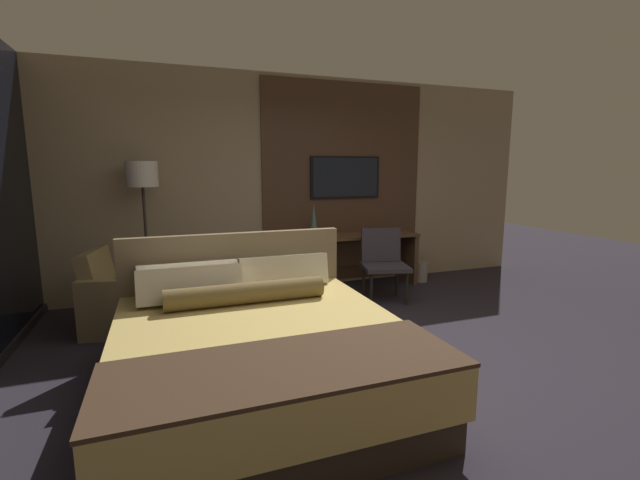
{
  "coord_description": "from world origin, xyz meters",
  "views": [
    {
      "loc": [
        -1.65,
        -2.92,
        1.59
      ],
      "look_at": [
        -0.17,
        1.1,
        0.88
      ],
      "focal_mm": 24.0,
      "sensor_mm": 36.0,
      "label": 1
    }
  ],
  "objects_px": {
    "bed": "(257,349)",
    "vase_tall": "(314,220)",
    "desk": "(351,251)",
    "waste_bin": "(420,272)",
    "armchair_by_window": "(128,300)",
    "desk_chair": "(383,258)",
    "tv": "(345,177)",
    "floor_lamp": "(143,186)"
  },
  "relations": [
    {
      "from": "bed",
      "to": "vase_tall",
      "type": "height_order",
      "value": "vase_tall"
    },
    {
      "from": "desk",
      "to": "vase_tall",
      "type": "bearing_deg",
      "value": 177.94
    },
    {
      "from": "vase_tall",
      "to": "waste_bin",
      "type": "xyz_separation_m",
      "value": [
        1.57,
        -0.12,
        -0.8
      ]
    },
    {
      "from": "desk",
      "to": "armchair_by_window",
      "type": "xyz_separation_m",
      "value": [
        -2.76,
        -0.62,
        -0.22
      ]
    },
    {
      "from": "desk_chair",
      "to": "waste_bin",
      "type": "xyz_separation_m",
      "value": [
        0.91,
        0.55,
        -0.37
      ]
    },
    {
      "from": "bed",
      "to": "waste_bin",
      "type": "bearing_deg",
      "value": 38.28
    },
    {
      "from": "tv",
      "to": "floor_lamp",
      "type": "height_order",
      "value": "tv"
    },
    {
      "from": "waste_bin",
      "to": "floor_lamp",
      "type": "bearing_deg",
      "value": 179.08
    },
    {
      "from": "desk",
      "to": "floor_lamp",
      "type": "relative_size",
      "value": 1.08
    },
    {
      "from": "desk",
      "to": "waste_bin",
      "type": "xyz_separation_m",
      "value": [
        1.05,
        -0.11,
        -0.35
      ]
    },
    {
      "from": "desk",
      "to": "desk_chair",
      "type": "xyz_separation_m",
      "value": [
        0.14,
        -0.66,
        0.02
      ]
    },
    {
      "from": "tv",
      "to": "vase_tall",
      "type": "distance_m",
      "value": 0.78
    },
    {
      "from": "desk",
      "to": "tv",
      "type": "relative_size",
      "value": 1.79
    },
    {
      "from": "tv",
      "to": "armchair_by_window",
      "type": "height_order",
      "value": "tv"
    },
    {
      "from": "armchair_by_window",
      "to": "vase_tall",
      "type": "height_order",
      "value": "vase_tall"
    },
    {
      "from": "bed",
      "to": "tv",
      "type": "bearing_deg",
      "value": 54.94
    },
    {
      "from": "desk",
      "to": "armchair_by_window",
      "type": "bearing_deg",
      "value": -167.32
    },
    {
      "from": "desk",
      "to": "floor_lamp",
      "type": "xyz_separation_m",
      "value": [
        -2.57,
        -0.05,
        0.91
      ]
    },
    {
      "from": "bed",
      "to": "floor_lamp",
      "type": "distance_m",
      "value": 2.66
    },
    {
      "from": "bed",
      "to": "armchair_by_window",
      "type": "distance_m",
      "value": 1.98
    },
    {
      "from": "tv",
      "to": "waste_bin",
      "type": "height_order",
      "value": "tv"
    },
    {
      "from": "armchair_by_window",
      "to": "waste_bin",
      "type": "relative_size",
      "value": 3.34
    },
    {
      "from": "vase_tall",
      "to": "waste_bin",
      "type": "relative_size",
      "value": 1.57
    },
    {
      "from": "tv",
      "to": "desk_chair",
      "type": "relative_size",
      "value": 1.16
    },
    {
      "from": "desk",
      "to": "tv",
      "type": "distance_m",
      "value": 1.01
    },
    {
      "from": "tv",
      "to": "vase_tall",
      "type": "relative_size",
      "value": 2.3
    },
    {
      "from": "bed",
      "to": "tv",
      "type": "distance_m",
      "value": 3.33
    },
    {
      "from": "floor_lamp",
      "to": "waste_bin",
      "type": "relative_size",
      "value": 6.0
    },
    {
      "from": "tv",
      "to": "armchair_by_window",
      "type": "bearing_deg",
      "value": -163.29
    },
    {
      "from": "armchair_by_window",
      "to": "bed",
      "type": "bearing_deg",
      "value": -139.66
    },
    {
      "from": "bed",
      "to": "waste_bin",
      "type": "xyz_separation_m",
      "value": [
        2.84,
        2.24,
        -0.18
      ]
    },
    {
      "from": "desk",
      "to": "tv",
      "type": "xyz_separation_m",
      "value": [
        0.0,
        0.21,
        0.99
      ]
    },
    {
      "from": "waste_bin",
      "to": "desk_chair",
      "type": "bearing_deg",
      "value": -148.72
    },
    {
      "from": "tv",
      "to": "floor_lamp",
      "type": "xyz_separation_m",
      "value": [
        -2.57,
        -0.26,
        -0.08
      ]
    },
    {
      "from": "bed",
      "to": "tv",
      "type": "height_order",
      "value": "tv"
    },
    {
      "from": "desk",
      "to": "vase_tall",
      "type": "xyz_separation_m",
      "value": [
        -0.53,
        0.02,
        0.45
      ]
    },
    {
      "from": "bed",
      "to": "vase_tall",
      "type": "xyz_separation_m",
      "value": [
        1.26,
        2.36,
        0.62
      ]
    },
    {
      "from": "desk_chair",
      "to": "armchair_by_window",
      "type": "bearing_deg",
      "value": -166.95
    },
    {
      "from": "floor_lamp",
      "to": "desk_chair",
      "type": "bearing_deg",
      "value": -12.66
    },
    {
      "from": "desk",
      "to": "desk_chair",
      "type": "height_order",
      "value": "desk_chair"
    },
    {
      "from": "desk",
      "to": "waste_bin",
      "type": "distance_m",
      "value": 1.11
    },
    {
      "from": "desk",
      "to": "tv",
      "type": "bearing_deg",
      "value": 90.0
    }
  ]
}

